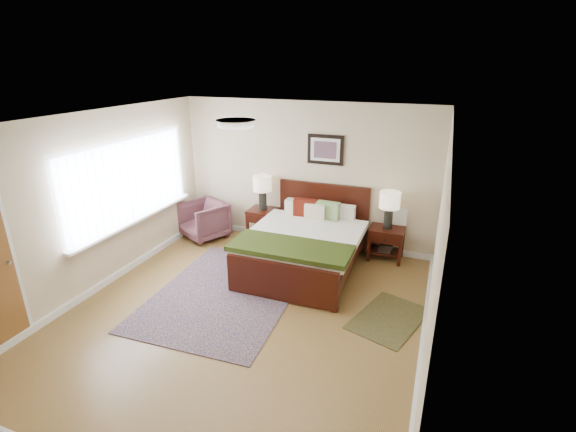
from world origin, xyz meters
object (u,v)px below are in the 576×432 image
object	(u,v)px
nightstand_left	(263,216)
lamp_right	(390,203)
bed	(305,239)
nightstand_right	(386,240)
armchair	(204,220)
rug_persian	(226,292)
lamp_left	(262,187)

from	to	relation	value
nightstand_left	lamp_right	bearing A→B (deg)	0.54
bed	nightstand_right	bearing A→B (deg)	34.41
bed	nightstand_left	size ratio (longest dim) A/B	3.47
bed	armchair	world-z (taller)	bed
nightstand_right	rug_persian	world-z (taller)	nightstand_right
lamp_left	rug_persian	xyz separation A→B (m)	(0.26, -1.90, -1.02)
bed	rug_persian	distance (m)	1.47
lamp_right	armchair	distance (m)	3.36
bed	lamp_left	xyz separation A→B (m)	(-1.07, 0.79, 0.51)
nightstand_left	nightstand_right	bearing A→B (deg)	0.20
nightstand_left	rug_persian	xyz separation A→B (m)	(0.26, -1.88, -0.47)
lamp_left	nightstand_left	bearing A→B (deg)	-90.00
lamp_left	lamp_right	world-z (taller)	lamp_left
nightstand_left	lamp_left	distance (m)	0.55
lamp_left	lamp_right	xyz separation A→B (m)	(2.21, 0.00, -0.05)
lamp_left	rug_persian	world-z (taller)	lamp_left
nightstand_left	nightstand_right	size ratio (longest dim) A/B	1.08
bed	nightstand_right	size ratio (longest dim) A/B	3.74
nightstand_right	rug_persian	xyz separation A→B (m)	(-1.95, -1.89, -0.34)
armchair	rug_persian	bearing A→B (deg)	-23.50
armchair	lamp_right	bearing A→B (deg)	31.87
bed	rug_persian	bearing A→B (deg)	-126.37
lamp_left	rug_persian	bearing A→B (deg)	-82.29
nightstand_left	armchair	xyz separation A→B (m)	(-1.08, -0.25, -0.14)
nightstand_right	lamp_left	world-z (taller)	lamp_left
lamp_right	lamp_left	bearing A→B (deg)	180.00
bed	lamp_right	size ratio (longest dim) A/B	3.41
nightstand_left	armchair	size ratio (longest dim) A/B	0.80
armchair	rug_persian	distance (m)	2.13
lamp_left	bed	bearing A→B (deg)	-36.54
lamp_right	nightstand_right	bearing A→B (deg)	-90.00
nightstand_left	nightstand_right	world-z (taller)	nightstand_left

